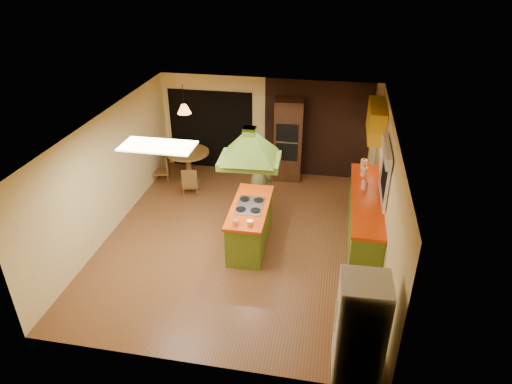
% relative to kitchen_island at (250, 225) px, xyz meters
% --- Properties ---
extents(ground, '(6.50, 6.50, 0.00)m').
position_rel_kitchen_island_xyz_m(ground, '(-0.21, 0.15, -0.45)').
color(ground, brown).
rests_on(ground, ground).
extents(room_walls, '(5.50, 6.50, 6.50)m').
position_rel_kitchen_island_xyz_m(room_walls, '(-0.21, 0.15, 0.80)').
color(room_walls, '#FFF1B6').
rests_on(room_walls, ground).
extents(ceiling_plane, '(6.50, 6.50, 0.00)m').
position_rel_kitchen_island_xyz_m(ceiling_plane, '(-0.21, 0.15, 2.05)').
color(ceiling_plane, silver).
rests_on(ceiling_plane, room_walls).
extents(brick_panel, '(2.64, 0.03, 2.50)m').
position_rel_kitchen_island_xyz_m(brick_panel, '(1.04, 3.38, 0.80)').
color(brick_panel, '#381E14').
rests_on(brick_panel, ground).
extents(nook_opening, '(2.20, 0.03, 2.10)m').
position_rel_kitchen_island_xyz_m(nook_opening, '(-1.71, 3.38, 0.60)').
color(nook_opening, black).
rests_on(nook_opening, ground).
extents(right_counter, '(0.62, 3.05, 0.92)m').
position_rel_kitchen_island_xyz_m(right_counter, '(2.24, 0.75, 0.01)').
color(right_counter, olive).
rests_on(right_counter, ground).
extents(upper_cabinets, '(0.34, 1.40, 0.70)m').
position_rel_kitchen_island_xyz_m(upper_cabinets, '(2.36, 2.35, 1.50)').
color(upper_cabinets, yellow).
rests_on(upper_cabinets, room_walls).
extents(window_right, '(0.12, 1.35, 1.06)m').
position_rel_kitchen_island_xyz_m(window_right, '(2.49, 0.55, 1.32)').
color(window_right, black).
rests_on(window_right, room_walls).
extents(fluor_panel, '(1.20, 0.60, 0.03)m').
position_rel_kitchen_island_xyz_m(fluor_panel, '(-1.31, -1.05, 2.03)').
color(fluor_panel, white).
rests_on(fluor_panel, ceiling_plane).
extents(kitchen_island, '(0.76, 1.79, 0.91)m').
position_rel_kitchen_island_xyz_m(kitchen_island, '(0.00, 0.00, 0.00)').
color(kitchen_island, olive).
rests_on(kitchen_island, ground).
extents(range_hood, '(1.15, 0.85, 0.80)m').
position_rel_kitchen_island_xyz_m(range_hood, '(0.00, 0.00, 1.79)').
color(range_hood, '#55761D').
rests_on(range_hood, ceiling_plane).
extents(man, '(0.76, 0.64, 1.77)m').
position_rel_kitchen_island_xyz_m(man, '(-0.05, 1.24, 0.43)').
color(man, brown).
rests_on(man, ground).
extents(refrigerator, '(0.68, 0.65, 1.61)m').
position_rel_kitchen_island_xyz_m(refrigerator, '(2.07, -2.77, 0.35)').
color(refrigerator, white).
rests_on(refrigerator, ground).
extents(wall_oven, '(0.73, 0.64, 2.08)m').
position_rel_kitchen_island_xyz_m(wall_oven, '(0.36, 3.09, 0.59)').
color(wall_oven, '#472916').
rests_on(wall_oven, ground).
extents(dining_table, '(1.07, 1.07, 0.80)m').
position_rel_kitchen_island_xyz_m(dining_table, '(-2.08, 2.47, 0.11)').
color(dining_table, brown).
rests_on(dining_table, ground).
extents(chair_left, '(0.47, 0.47, 0.70)m').
position_rel_kitchen_island_xyz_m(chair_left, '(-2.78, 2.37, -0.10)').
color(chair_left, brown).
rests_on(chair_left, ground).
extents(chair_near, '(0.46, 0.46, 0.70)m').
position_rel_kitchen_island_xyz_m(chair_near, '(-1.83, 1.82, -0.10)').
color(chair_near, brown).
rests_on(chair_near, ground).
extents(pendant_lamp, '(0.41, 0.41, 0.21)m').
position_rel_kitchen_island_xyz_m(pendant_lamp, '(-2.08, 2.47, 1.45)').
color(pendant_lamp, '#FF9E3F').
rests_on(pendant_lamp, ceiling_plane).
extents(canister_large, '(0.19, 0.19, 0.22)m').
position_rel_kitchen_island_xyz_m(canister_large, '(2.19, 2.02, 0.58)').
color(canister_large, '#EEE6C0').
rests_on(canister_large, right_counter).
extents(canister_medium, '(0.15, 0.15, 0.20)m').
position_rel_kitchen_island_xyz_m(canister_medium, '(2.19, 1.67, 0.57)').
color(canister_medium, '#FEEDCC').
rests_on(canister_medium, right_counter).
extents(canister_small, '(0.14, 0.14, 0.18)m').
position_rel_kitchen_island_xyz_m(canister_small, '(2.19, 1.06, 0.56)').
color(canister_small, '#FCE3CA').
rests_on(canister_small, right_counter).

